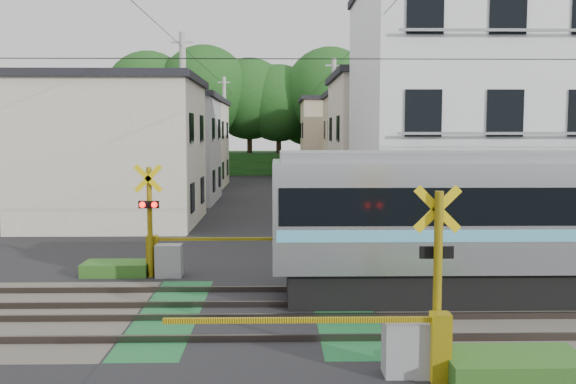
{
  "coord_description": "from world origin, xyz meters",
  "views": [
    {
      "loc": [
        0.42,
        -13.63,
        3.92
      ],
      "look_at": [
        0.76,
        5.0,
        2.19
      ],
      "focal_mm": 40.0,
      "sensor_mm": 36.0,
      "label": 1
    }
  ],
  "objects_px": {
    "crossing_signal_near": "(412,334)",
    "pedestrian": "(278,181)",
    "crossing_signal_far": "(166,251)",
    "apartment_block": "(500,112)"
  },
  "relations": [
    {
      "from": "crossing_signal_near",
      "to": "pedestrian",
      "type": "distance_m",
      "value": 30.71
    },
    {
      "from": "crossing_signal_near",
      "to": "crossing_signal_far",
      "type": "height_order",
      "value": "same"
    },
    {
      "from": "crossing_signal_near",
      "to": "pedestrian",
      "type": "xyz_separation_m",
      "value": [
        -2.03,
        30.64,
        0.13
      ]
    },
    {
      "from": "apartment_block",
      "to": "pedestrian",
      "type": "relative_size",
      "value": 6.03
    },
    {
      "from": "apartment_block",
      "to": "pedestrian",
      "type": "xyz_separation_m",
      "value": [
        -7.95,
        17.49,
        -3.81
      ]
    },
    {
      "from": "apartment_block",
      "to": "crossing_signal_far",
      "type": "bearing_deg",
      "value": -152.22
    },
    {
      "from": "crossing_signal_near",
      "to": "crossing_signal_far",
      "type": "xyz_separation_m",
      "value": [
        -5.17,
        7.31,
        0.0
      ]
    },
    {
      "from": "crossing_signal_far",
      "to": "apartment_block",
      "type": "distance_m",
      "value": 13.14
    },
    {
      "from": "apartment_block",
      "to": "pedestrian",
      "type": "height_order",
      "value": "apartment_block"
    },
    {
      "from": "crossing_signal_near",
      "to": "apartment_block",
      "type": "height_order",
      "value": "apartment_block"
    }
  ]
}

